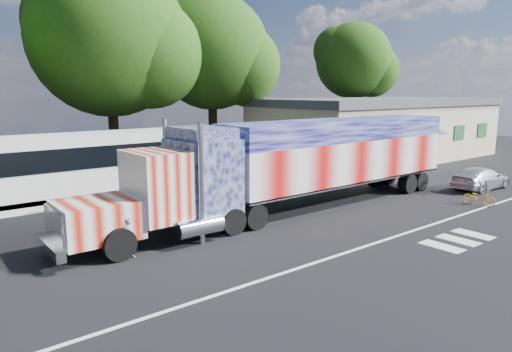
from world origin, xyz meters
TOP-DOWN VIEW (x-y plane):
  - ground at (0.00, 0.00)m, footprint 100.00×100.00m
  - lane_markings at (1.71, -3.77)m, footprint 30.00×2.67m
  - semi_truck at (2.60, 2.52)m, footprint 21.88×3.46m
  - coach_bus at (-5.62, 11.21)m, footprint 12.30×2.86m
  - hall_building at (19.92, 10.86)m, footprint 22.40×12.80m
  - parked_car at (14.32, -0.68)m, footprint 4.57×2.02m
  - woman at (-6.94, 1.37)m, footprint 0.62×0.49m
  - bicycle at (10.23, -2.56)m, footprint 0.84×1.65m
  - tree_n_mid at (-0.45, 18.54)m, footprint 11.39×10.85m
  - tree_far_ne at (25.56, 18.61)m, footprint 8.27×7.88m
  - tree_ne_a at (7.27, 17.50)m, footprint 9.41×8.96m

SIDE VIEW (x-z plane):
  - ground at x=0.00m, z-range 0.00..0.00m
  - lane_markings at x=1.71m, z-range 0.00..0.01m
  - bicycle at x=10.23m, z-range 0.00..0.83m
  - parked_car at x=14.32m, z-range 0.00..1.30m
  - woman at x=-6.94m, z-range 0.00..1.49m
  - coach_bus at x=-5.62m, z-range 0.06..3.64m
  - semi_truck at x=2.60m, z-range 0.07..4.73m
  - hall_building at x=19.92m, z-range 0.02..5.22m
  - tree_ne_a at x=7.27m, z-range 2.10..15.39m
  - tree_far_ne at x=25.56m, z-range 2.44..15.32m
  - tree_n_mid at x=-0.45m, z-range 1.94..16.77m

